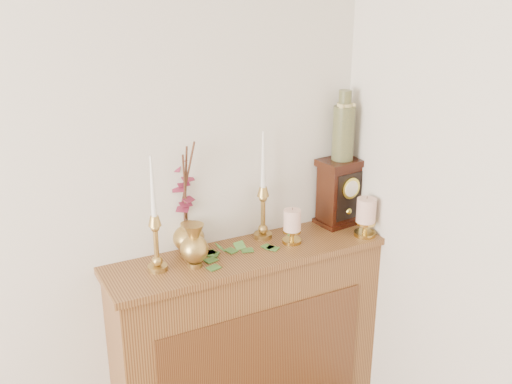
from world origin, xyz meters
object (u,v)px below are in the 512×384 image
candlestick_left (155,234)px  candlestick_center (263,204)px  bud_vase (194,246)px  mantel_clock (341,192)px  ceramic_vase (344,129)px  ginger_jar (184,200)px

candlestick_left → candlestick_center: (0.52, 0.08, 0.00)m
candlestick_center → bud_vase: 0.40m
mantel_clock → ceramic_vase: 0.30m
ginger_jar → candlestick_center: bearing=-8.8°
bud_vase → ceramic_vase: (0.78, 0.11, 0.36)m
bud_vase → ginger_jar: bearing=80.5°
candlestick_left → bud_vase: candlestick_left is taller
candlestick_center → bud_vase: candlestick_center is taller
candlestick_center → ceramic_vase: (0.40, -0.01, 0.29)m
ginger_jar → ceramic_vase: (0.75, -0.07, 0.23)m
bud_vase → ceramic_vase: size_ratio=0.58×
candlestick_center → mantel_clock: bearing=-2.4°
candlestick_left → mantel_clock: bearing=4.0°
candlestick_left → ginger_jar: size_ratio=0.97×
candlestick_center → ginger_jar: bearing=171.2°
candlestick_left → ginger_jar: 0.23m
candlestick_left → ginger_jar: bearing=37.8°
mantel_clock → ginger_jar: bearing=168.2°
ginger_jar → mantel_clock: bearing=-5.4°
ginger_jar → ceramic_vase: bearing=-5.2°
candlestick_center → bud_vase: size_ratio=2.65×
bud_vase → ginger_jar: 0.22m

